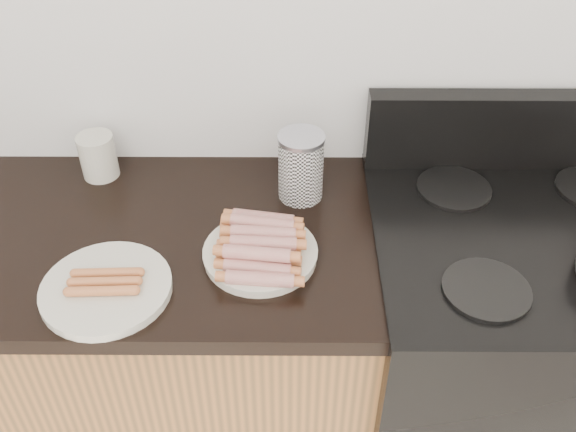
{
  "coord_description": "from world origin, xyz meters",
  "views": [
    {
      "loc": [
        0.21,
        0.6,
        1.86
      ],
      "look_at": [
        0.21,
        1.62,
        1.01
      ],
      "focal_mm": 40.0,
      "sensor_mm": 36.0,
      "label": 1
    }
  ],
  "objects_px": {
    "stove": "(501,363)",
    "main_plate": "(260,255)",
    "side_plate": "(106,289)",
    "mug": "(98,156)",
    "canister": "(301,166)"
  },
  "relations": [
    {
      "from": "side_plate",
      "to": "mug",
      "type": "relative_size",
      "value": 2.38
    },
    {
      "from": "side_plate",
      "to": "canister",
      "type": "distance_m",
      "value": 0.52
    },
    {
      "from": "stove",
      "to": "main_plate",
      "type": "relative_size",
      "value": 3.71
    },
    {
      "from": "main_plate",
      "to": "canister",
      "type": "bearing_deg",
      "value": 68.13
    },
    {
      "from": "canister",
      "to": "mug",
      "type": "relative_size",
      "value": 1.51
    },
    {
      "from": "side_plate",
      "to": "canister",
      "type": "relative_size",
      "value": 1.57
    },
    {
      "from": "main_plate",
      "to": "mug",
      "type": "relative_size",
      "value": 2.17
    },
    {
      "from": "mug",
      "to": "main_plate",
      "type": "bearing_deg",
      "value": -36.3
    },
    {
      "from": "main_plate",
      "to": "mug",
      "type": "xyz_separation_m",
      "value": [
        -0.42,
        0.31,
        0.05
      ]
    },
    {
      "from": "stove",
      "to": "mug",
      "type": "relative_size",
      "value": 8.07
    },
    {
      "from": "stove",
      "to": "mug",
      "type": "height_order",
      "value": "mug"
    },
    {
      "from": "stove",
      "to": "canister",
      "type": "distance_m",
      "value": 0.78
    },
    {
      "from": "main_plate",
      "to": "canister",
      "type": "xyz_separation_m",
      "value": [
        0.09,
        0.22,
        0.08
      ]
    },
    {
      "from": "canister",
      "to": "mug",
      "type": "bearing_deg",
      "value": 170.66
    },
    {
      "from": "side_plate",
      "to": "canister",
      "type": "bearing_deg",
      "value": 39.18
    }
  ]
}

